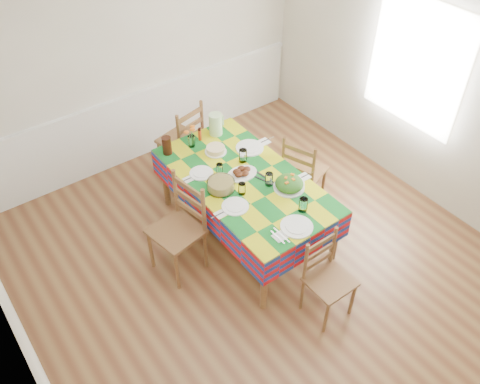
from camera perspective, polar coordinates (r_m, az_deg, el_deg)
name	(u,v)px	position (r m, az deg, el deg)	size (l,w,h in m)	color
room	(271,168)	(4.35, 3.46, 2.68)	(4.58, 5.08, 2.78)	brown
wainscot	(144,121)	(6.58, -10.70, 7.87)	(4.41, 0.06, 0.92)	white
window_right	(416,64)	(5.88, 19.21, 13.38)	(1.40, 1.40, 0.00)	white
dining_table	(245,185)	(5.18, 0.54, 0.78)	(1.07, 1.98, 0.77)	brown
setting_near_head	(298,219)	(4.69, 6.58, -3.01)	(0.49, 0.33, 0.15)	white
setting_left_near	(237,200)	(4.85, -0.32, -0.91)	(0.48, 0.28, 0.13)	white
setting_left_far	(208,172)	(5.18, -3.67, 2.28)	(0.45, 0.26, 0.12)	white
setting_right_near	(283,182)	(5.07, 4.88, 1.18)	(0.53, 0.31, 0.14)	white
setting_right_far	(248,150)	(5.45, 0.89, 4.71)	(0.57, 0.33, 0.15)	white
meat_platter	(242,173)	(5.16, 0.20, 2.20)	(0.33, 0.24, 0.06)	white
salad_platter	(289,184)	(5.02, 5.55, 0.91)	(0.31, 0.31, 0.13)	white
pasta_bowl	(221,185)	(4.98, -2.16, 0.78)	(0.27, 0.27, 0.10)	white
cake	(216,150)	(5.46, -2.75, 4.78)	(0.24, 0.24, 0.07)	white
serving_utensils	(262,177)	(5.14, 2.46, 1.65)	(0.14, 0.31, 0.01)	black
flower_vase	(191,138)	(5.52, -5.50, 6.03)	(0.16, 0.13, 0.25)	white
hot_sauce	(200,134)	(5.62, -4.55, 6.51)	(0.04, 0.04, 0.16)	red
green_pitcher	(216,124)	(5.68, -2.76, 7.61)	(0.15, 0.15, 0.25)	#BAE5A2
tea_pitcher	(167,145)	(5.45, -8.21, 5.19)	(0.10, 0.10, 0.20)	black
name_card	(305,234)	(4.60, 7.29, -4.67)	(0.08, 0.03, 0.02)	white
chair_near	(327,279)	(4.73, 9.73, -9.56)	(0.40, 0.38, 0.89)	brown
chair_far	(183,141)	(6.13, -6.41, 5.72)	(0.54, 0.53, 1.02)	brown
chair_left	(180,229)	(5.00, -6.79, -4.11)	(0.52, 0.54, 1.06)	brown
chair_right	(302,172)	(5.71, 7.00, 2.21)	(0.53, 0.54, 0.96)	brown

